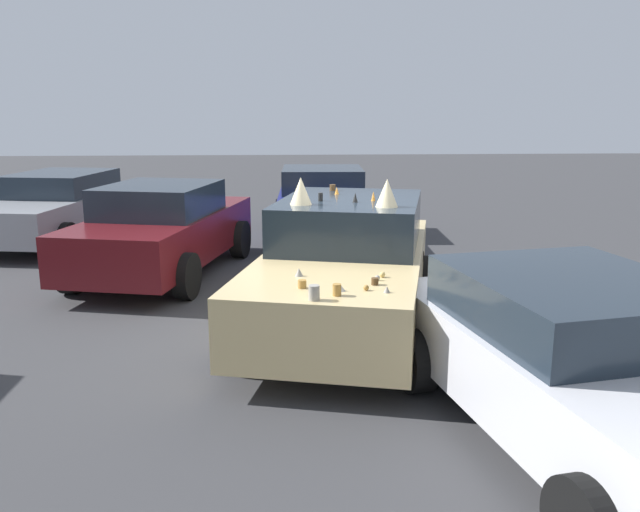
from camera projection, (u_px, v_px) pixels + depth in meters
ground_plane at (345, 328)px, 7.91m from camera, size 60.00×60.00×0.00m
art_car_decorated at (346, 265)px, 7.83m from camera, size 4.81×2.82×1.84m
parked_sedan_far_left at (57, 206)px, 13.01m from camera, size 4.66×2.55×1.34m
parked_sedan_near_left at (587, 363)px, 5.05m from camera, size 4.38×2.58×1.31m
parked_sedan_behind_left at (323, 203)px, 13.40m from camera, size 4.41×2.19×1.39m
parked_sedan_row_back_far at (163, 229)px, 10.32m from camera, size 4.52×2.64×1.45m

